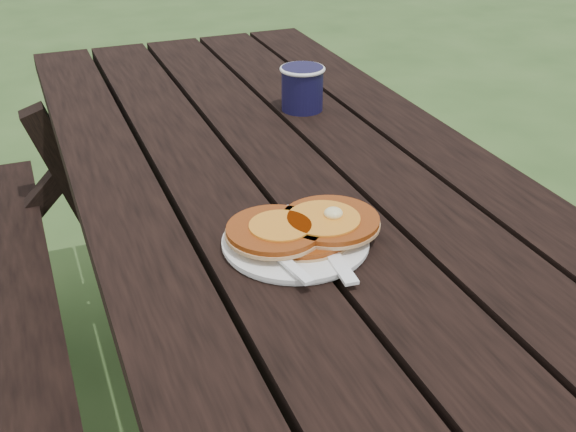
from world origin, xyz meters
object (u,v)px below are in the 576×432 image
object	(u,v)px
picnic_table	(288,334)
plate	(295,243)
pancake_stack	(305,227)
coffee_cup	(302,86)

from	to	relation	value
picnic_table	plate	bearing A→B (deg)	-109.37
pancake_stack	picnic_table	bearing A→B (deg)	73.55
coffee_cup	plate	bearing A→B (deg)	-113.46
picnic_table	coffee_cup	world-z (taller)	coffee_cup
coffee_cup	pancake_stack	bearing A→B (deg)	-112.12
picnic_table	pancake_stack	bearing A→B (deg)	-106.45
picnic_table	pancake_stack	xyz separation A→B (m)	(-0.08, -0.26, 0.41)
plate	pancake_stack	bearing A→B (deg)	17.79
picnic_table	pancake_stack	world-z (taller)	pancake_stack
plate	coffee_cup	bearing A→B (deg)	66.54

